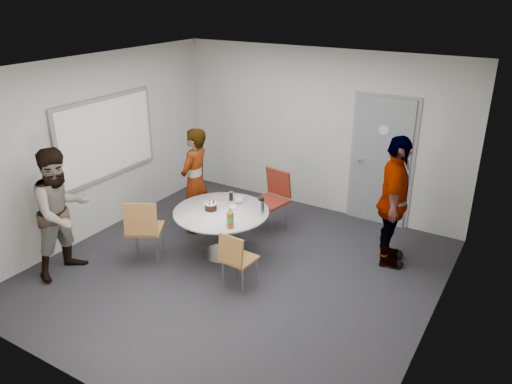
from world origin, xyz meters
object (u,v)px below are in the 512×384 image
Objects in this scene: chair_far at (273,194)px; person_right at (394,202)px; whiteboard at (107,138)px; person_left at (62,212)px; door at (381,162)px; person_main at (195,181)px; chair_near_left at (143,226)px; chair_near_right at (236,256)px; table at (222,217)px.

chair_far is 1.90m from person_right.
person_left is (0.51, -1.35, -0.58)m from whiteboard.
person_right is at bearing -64.66° from door.
whiteboard is (-3.56, -2.28, 0.42)m from door.
person_main is at bearing -142.85° from door.
person_left reaches higher than person_main.
door is 1.16× the size of person_right.
person_left reaches higher than chair_near_left.
chair_near_right is 0.81× the size of chair_far.
chair_far is (-0.43, 1.71, 0.13)m from chair_near_right.
chair_near_right is at bearing 114.11° from chair_far.
chair_near_right is (1.41, 0.13, -0.11)m from chair_near_left.
person_main reaches higher than chair_far.
chair_near_left is (1.27, -0.69, -0.86)m from whiteboard.
person_main is (-2.32, -1.76, -0.20)m from door.
whiteboard reaches higher than person_left.
whiteboard reaches higher than person_right.
chair_near_right is 0.43× the size of person_right.
whiteboard is 1.43× the size of table.
chair_near_left is at bearing -171.61° from chair_near_right.
whiteboard is at bearing 88.79° from person_right.
table is (2.05, 0.07, -0.85)m from whiteboard.
person_main is (-0.82, 0.46, 0.22)m from table.
chair_near_right is 1.84m from person_main.
person_right is (1.87, -0.07, 0.32)m from chair_far.
door reaches higher than person_left.
chair_near_left is 0.55× the size of person_left.
person_main is (-1.45, 1.08, 0.35)m from chair_near_right.
chair_near_left is (-2.29, -2.97, -0.44)m from door.
table reaches higher than chair_near_left.
door is at bearing 121.09° from person_main.
chair_near_left is 3.38m from person_right.
table is at bearing 13.42° from chair_near_left.
door is 1.22× the size of person_left.
door reaches higher than person_right.
chair_near_left reaches higher than chair_near_right.
person_main is (-1.02, -0.63, 0.22)m from chair_far.
chair_far is at bearing 107.32° from chair_near_right.
person_main is 0.95× the size of person_left.
door is at bearing -36.06° from person_left.
whiteboard is at bearing -73.20° from person_main.
chair_far is (2.26, 1.15, -0.85)m from whiteboard.
person_left is at bearing 65.14° from chair_far.
person_right is at bearing 14.75° from whiteboard.
whiteboard is 2.22m from table.
chair_near_right is (2.69, -0.56, -0.97)m from whiteboard.
door is 2.68× the size of chair_near_right.
chair_near_left is 1.22× the size of chair_near_right.
table is 0.81× the size of person_main.
whiteboard reaches higher than chair_far.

